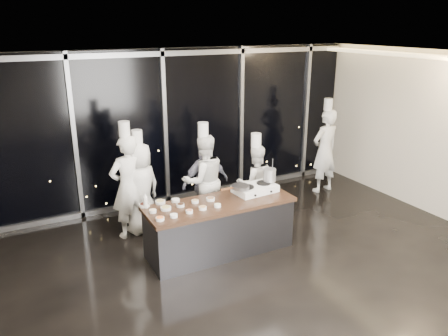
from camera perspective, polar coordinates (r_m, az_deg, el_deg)
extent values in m
plane|color=black|center=(6.84, 2.97, -14.06)|extent=(9.00, 9.00, 0.00)
cube|color=beige|center=(9.19, -7.93, 5.25)|extent=(9.00, 0.02, 3.20)
cube|color=white|center=(5.79, 3.50, 13.74)|extent=(9.00, 7.00, 0.02)
cube|color=black|center=(9.14, -7.80, 5.17)|extent=(8.90, 0.04, 3.18)
cube|color=gray|center=(8.87, -8.12, 14.58)|extent=(8.90, 0.08, 0.10)
cube|color=gray|center=(9.56, -7.30, -3.96)|extent=(8.90, 0.08, 0.10)
cube|color=gray|center=(8.68, -18.95, 3.62)|extent=(0.08, 0.08, 3.20)
cube|color=gray|center=(9.09, -7.70, 5.11)|extent=(0.08, 0.08, 3.20)
cube|color=gray|center=(9.82, 2.27, 6.26)|extent=(0.08, 0.08, 3.20)
cube|color=gray|center=(10.81, 10.67, 7.08)|extent=(0.08, 0.08, 3.20)
cube|color=#39393E|center=(7.32, -0.55, -7.93)|extent=(2.40, 0.80, 0.84)
cube|color=#3B2218|center=(7.13, -0.56, -4.69)|extent=(2.46, 0.86, 0.06)
cube|color=white|center=(7.53, 4.10, -2.71)|extent=(0.76, 0.51, 0.12)
cylinder|color=black|center=(7.41, 3.00, -2.48)|extent=(0.26, 0.26, 0.02)
cylinder|color=black|center=(7.60, 5.19, -1.96)|extent=(0.26, 0.26, 0.02)
cylinder|color=black|center=(7.27, 4.12, -3.60)|extent=(0.04, 0.02, 0.04)
cylinder|color=black|center=(7.46, 6.19, -3.08)|extent=(0.04, 0.02, 0.04)
cylinder|color=gray|center=(7.31, 2.15, -2.46)|extent=(0.33, 0.33, 0.05)
cube|color=#4C2B14|center=(7.17, 0.42, -2.81)|extent=(0.22, 0.05, 0.02)
cylinder|color=#BDBEC0|center=(7.66, 5.98, -0.90)|extent=(0.24, 0.24, 0.22)
cylinder|color=white|center=(6.55, -8.36, -6.58)|extent=(0.13, 0.13, 0.04)
cylinder|color=orange|center=(6.54, -8.36, -6.45)|extent=(0.11, 0.11, 0.01)
cylinder|color=white|center=(6.82, -9.29, -5.58)|extent=(0.11, 0.11, 0.04)
cylinder|color=beige|center=(6.81, -9.29, -5.45)|extent=(0.09, 0.09, 0.01)
cylinder|color=white|center=(7.06, -10.36, -4.79)|extent=(0.17, 0.17, 0.04)
cylinder|color=#33140F|center=(7.05, -10.37, -4.67)|extent=(0.14, 0.14, 0.01)
cylinder|color=white|center=(6.62, -6.58, -6.21)|extent=(0.11, 0.11, 0.04)
cylinder|color=silver|center=(6.62, -6.58, -6.08)|extent=(0.09, 0.09, 0.01)
cylinder|color=white|center=(6.89, -7.61, -5.24)|extent=(0.16, 0.16, 0.04)
cylinder|color=tan|center=(6.88, -7.61, -5.11)|extent=(0.13, 0.13, 0.01)
cylinder|color=white|center=(7.13, -8.32, -4.43)|extent=(0.16, 0.16, 0.04)
cylinder|color=tan|center=(7.13, -8.33, -4.31)|extent=(0.13, 0.13, 0.01)
cylinder|color=white|center=(6.74, -4.56, -5.68)|extent=(0.11, 0.11, 0.04)
cylinder|color=#C27350|center=(6.73, -4.56, -5.56)|extent=(0.09, 0.09, 0.01)
cylinder|color=white|center=(6.97, -5.71, -4.86)|extent=(0.13, 0.13, 0.04)
cylinder|color=black|center=(6.97, -5.71, -4.74)|extent=(0.10, 0.10, 0.01)
cylinder|color=white|center=(7.17, -6.35, -4.23)|extent=(0.13, 0.13, 0.04)
cylinder|color=white|center=(7.16, -6.35, -4.11)|extent=(0.11, 0.11, 0.01)
cylinder|color=white|center=(6.85, -2.80, -5.24)|extent=(0.12, 0.12, 0.04)
cylinder|color=#B88549|center=(6.84, -2.80, -5.11)|extent=(0.10, 0.10, 0.01)
cylinder|color=white|center=(7.10, -3.80, -4.38)|extent=(0.12, 0.12, 0.04)
cylinder|color=tan|center=(7.09, -3.80, -4.26)|extent=(0.10, 0.10, 0.01)
cylinder|color=white|center=(6.93, -0.85, -4.93)|extent=(0.11, 0.11, 0.04)
cylinder|color=beige|center=(6.92, -0.85, -4.80)|extent=(0.09, 0.09, 0.01)
cylinder|color=white|center=(7.18, -1.77, -4.08)|extent=(0.14, 0.14, 0.04)
cylinder|color=brown|center=(7.17, -1.77, -3.95)|extent=(0.12, 0.12, 0.01)
cylinder|color=white|center=(6.98, -10.21, -4.45)|extent=(0.07, 0.07, 0.18)
cone|color=white|center=(6.93, -10.26, -3.53)|extent=(0.06, 0.06, 0.06)
imported|color=silver|center=(7.84, -12.37, -2.40)|extent=(0.77, 0.59, 1.88)
cylinder|color=white|center=(7.54, -12.90, 4.99)|extent=(0.23, 0.23, 0.26)
imported|color=silver|center=(8.01, -10.88, -2.60)|extent=(0.96, 0.79, 1.68)
cylinder|color=white|center=(7.72, -11.30, 3.94)|extent=(0.24, 0.24, 0.26)
imported|color=silver|center=(8.16, -2.65, -1.62)|extent=(0.86, 0.68, 1.75)
cylinder|color=white|center=(7.88, -2.75, 5.04)|extent=(0.19, 0.19, 0.26)
imported|color=#141437|center=(8.26, -2.44, -1.92)|extent=(0.94, 0.40, 1.59)
imported|color=silver|center=(8.37, 4.07, -2.01)|extent=(0.84, 0.72, 1.50)
cylinder|color=white|center=(8.11, 4.21, 3.64)|extent=(0.23, 0.23, 0.26)
imported|color=silver|center=(10.02, 13.01, 2.20)|extent=(0.74, 0.53, 1.90)
cylinder|color=white|center=(9.79, 13.46, 8.09)|extent=(0.21, 0.21, 0.26)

